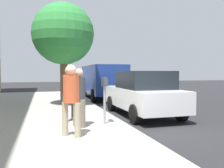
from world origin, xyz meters
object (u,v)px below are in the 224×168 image
(pedestrian_at_meter, at_px, (79,93))
(parked_van_far, at_px, (103,80))
(pedestrian_bystander, at_px, (71,94))
(parking_officer, at_px, (69,89))
(parked_sedan_near, at_px, (143,93))
(parking_meter, at_px, (105,91))
(street_tree, at_px, (63,34))
(traffic_signal, at_px, (68,60))

(pedestrian_at_meter, distance_m, parked_van_far, 8.89)
(pedestrian_bystander, height_order, parking_officer, parking_officer)
(parking_officer, height_order, parked_sedan_near, parking_officer)
(parking_meter, relative_size, street_tree, 0.29)
(pedestrian_at_meter, xyz_separation_m, pedestrian_bystander, (-1.01, 0.34, 0.06))
(parking_meter, distance_m, traffic_signal, 9.08)
(parked_sedan_near, distance_m, parked_van_far, 6.57)
(pedestrian_bystander, xyz_separation_m, parked_sedan_near, (2.89, -3.15, -0.28))
(parking_meter, height_order, pedestrian_at_meter, pedestrian_at_meter)
(street_tree, bearing_deg, parked_sedan_near, -136.42)
(pedestrian_at_meter, distance_m, pedestrian_bystander, 1.07)
(parking_officer, distance_m, street_tree, 4.65)
(parked_sedan_near, bearing_deg, street_tree, 43.58)
(parked_sedan_near, bearing_deg, parking_officer, 108.79)
(parking_officer, bearing_deg, pedestrian_bystander, -42.85)
(pedestrian_at_meter, distance_m, parking_officer, 0.88)
(parking_officer, distance_m, parked_sedan_near, 3.18)
(pedestrian_at_meter, bearing_deg, parked_sedan_near, 7.69)
(parking_meter, height_order, parking_officer, parking_officer)
(street_tree, bearing_deg, traffic_signal, -8.82)
(parking_meter, height_order, pedestrian_bystander, pedestrian_bystander)
(pedestrian_bystander, height_order, street_tree, street_tree)
(parked_van_far, bearing_deg, parking_meter, 166.34)
(pedestrian_bystander, bearing_deg, parked_sedan_near, -2.12)
(parking_officer, relative_size, parked_van_far, 0.34)
(parked_sedan_near, bearing_deg, pedestrian_bystander, 132.48)
(parked_sedan_near, relative_size, parked_van_far, 0.84)
(parking_meter, bearing_deg, traffic_signal, 1.03)
(traffic_signal, bearing_deg, parking_meter, -178.97)
(parking_meter, relative_size, parked_sedan_near, 0.32)
(pedestrian_at_meter, height_order, pedestrian_bystander, pedestrian_bystander)
(parked_sedan_near, xyz_separation_m, parked_van_far, (6.56, -0.00, 0.36))
(parked_sedan_near, distance_m, street_tree, 4.89)
(parking_officer, xyz_separation_m, traffic_signal, (8.27, -0.83, 1.39))
(parked_van_far, height_order, street_tree, street_tree)
(parking_meter, bearing_deg, pedestrian_at_meter, 101.23)
(parking_meter, relative_size, pedestrian_at_meter, 0.84)
(parking_meter, bearing_deg, parked_van_far, -13.66)
(parking_meter, xyz_separation_m, parked_sedan_near, (1.72, -2.01, -0.27))
(pedestrian_at_meter, height_order, traffic_signal, traffic_signal)
(parked_van_far, bearing_deg, parking_officer, 158.41)
(pedestrian_bystander, height_order, traffic_signal, traffic_signal)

